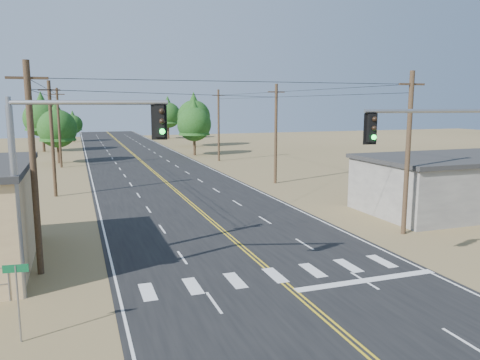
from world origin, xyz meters
name	(u,v)px	position (x,y,z in m)	size (l,w,h in m)	color
road	(178,193)	(0.00, 30.00, 0.01)	(15.00, 200.00, 0.02)	black
building_right	(463,184)	(19.00, 16.00, 2.00)	(15.00, 8.00, 4.00)	#9C998E
utility_pole_left_near	(34,168)	(-10.50, 12.00, 5.12)	(1.80, 0.30, 10.00)	#4C3826
utility_pole_left_mid	(52,138)	(-10.50, 32.00, 5.12)	(1.80, 0.30, 10.00)	#4C3826
utility_pole_left_far	(59,127)	(-10.50, 52.00, 5.12)	(1.80, 0.30, 10.00)	#4C3826
utility_pole_right_near	(408,152)	(10.50, 12.00, 5.12)	(1.80, 0.30, 10.00)	#4C3826
utility_pole_right_mid	(276,133)	(10.50, 32.00, 5.12)	(1.80, 0.30, 10.00)	#4C3826
utility_pole_right_far	(219,125)	(10.50, 52.00, 5.12)	(1.80, 0.30, 10.00)	#4C3826
signal_mast_left	(59,166)	(-9.29, 8.61, 5.59)	(6.12, 2.15, 8.34)	gray
signal_mast_right	(461,163)	(7.74, 4.98, 5.41)	(6.88, 1.21, 7.96)	gray
street_sign	(17,291)	(-10.71, 5.15, 1.85)	(0.82, 0.14, 2.76)	gray
tree_left_near	(57,125)	(-10.87, 56.63, 5.25)	(5.15, 5.15, 8.59)	#3F2D1E
tree_left_mid	(42,115)	(-13.75, 74.07, 6.18)	(6.06, 6.06, 10.11)	#3F2D1E
tree_left_far	(73,122)	(-9.00, 94.90, 4.08)	(4.00, 4.00, 6.67)	#3F2D1E
tree_right_near	(194,121)	(9.00, 60.26, 5.42)	(5.32, 5.32, 8.87)	#3F2D1E
tree_right_mid	(194,113)	(12.64, 75.28, 6.27)	(6.15, 6.15, 10.24)	#3F2D1E
tree_right_far	(168,112)	(11.74, 96.70, 6.02)	(5.90, 5.90, 9.84)	#3F2D1E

